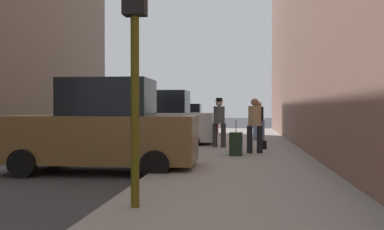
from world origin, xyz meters
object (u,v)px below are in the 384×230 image
Objects in this scene: parked_white_van at (158,121)px; pedestrian_in_tan_coat at (255,123)px; traffic_light at (135,22)px; fire_hydrant at (206,133)px; rolling_suitcase at (236,144)px; parked_red_hatchback at (180,121)px; duffel_bag at (262,145)px; pedestrian_in_jeans at (259,118)px; parked_bronze_suv at (102,130)px; pedestrian_with_beanie at (219,120)px.

parked_white_van is 4.99m from pedestrian_in_tan_coat.
traffic_light is at bearing -80.32° from parked_white_van.
fire_hydrant is at bearing 112.30° from pedestrian_in_tan_coat.
traffic_light is at bearing -89.77° from fire_hydrant.
parked_white_van is at bearing 128.50° from rolling_suitcase.
parked_red_hatchback reaches higher than duffel_bag.
parked_red_hatchback is 5.60m from pedestrian_in_jeans.
duffel_bag is (-0.05, -4.05, -0.81)m from pedestrian_in_jeans.
rolling_suitcase reaches higher than fire_hydrant.
parked_bronze_suv is at bearing -90.00° from parked_white_van.
pedestrian_in_jeans is at bearing 86.59° from pedestrian_in_tan_coat.
fire_hydrant is (1.80, 8.20, -0.54)m from parked_bronze_suv.
pedestrian_in_tan_coat reaches higher than fire_hydrant.
parked_white_van is 6.56× the size of fire_hydrant.
parked_red_hatchback is 8.87m from duffel_bag.
parked_bronze_suv reaches higher than pedestrian_in_tan_coat.
fire_hydrant is at bearing 125.17° from duffel_bag.
fire_hydrant is at bearing -69.23° from parked_red_hatchback.
pedestrian_in_tan_coat is (3.73, -3.32, 0.07)m from parked_white_van.
traffic_light is 7.96m from pedestrian_in_tan_coat.
pedestrian_in_jeans is 6.36m from rolling_suitcase.
parked_red_hatchback is 9.70× the size of duffel_bag.
rolling_suitcase is 2.38m from duffel_bag.
pedestrian_with_beanie is (-1.22, 1.97, 0.03)m from pedestrian_in_tan_coat.
parked_white_van reaches higher than pedestrian_with_beanie.
parked_bronze_suv and parked_white_van have the same top height.
pedestrian_in_tan_coat is 1.06m from rolling_suitcase.
parked_red_hatchback is (0.00, 12.96, -0.18)m from parked_bronze_suv.
duffel_bag is (2.21, -3.14, -0.21)m from fire_hydrant.
pedestrian_in_jeans is (4.07, -3.84, 0.26)m from parked_red_hatchback.
pedestrian_with_beanie is at bearing -75.44° from fire_hydrant.
traffic_light is 7.38m from rolling_suitcase.
parked_bronze_suv is at bearing -136.82° from pedestrian_in_tan_coat.
rolling_suitcase reaches higher than duffel_bag.
pedestrian_in_tan_coat is at bearing -68.47° from parked_red_hatchback.
pedestrian_in_jeans reaches higher than duffel_bag.
parked_white_van is 11.16m from traffic_light.
parked_bronze_suv reaches higher than fire_hydrant.
fire_hydrant is 0.68× the size of rolling_suitcase.
parked_bronze_suv is 1.01× the size of parked_white_van.
parked_bronze_suv is at bearing -128.43° from duffel_bag.
traffic_light is at bearing -99.54° from pedestrian_in_jeans.
pedestrian_in_tan_coat is at bearing -58.26° from pedestrian_with_beanie.
traffic_light is (0.05, -12.25, 2.26)m from fire_hydrant.
parked_white_van reaches higher than pedestrian_in_tan_coat.
parked_white_van is 10.49× the size of duffel_bag.
pedestrian_in_jeans reaches higher than rolling_suitcase.
parked_red_hatchback is 4.10× the size of rolling_suitcase.
rolling_suitcase is at bearing -111.19° from duffel_bag.
pedestrian_in_tan_coat reaches higher than parked_red_hatchback.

